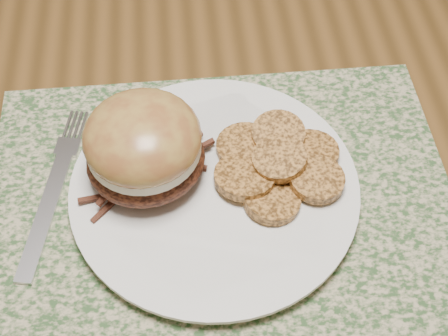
# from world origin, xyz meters

# --- Properties ---
(dining_table) EXTENTS (1.50, 0.90, 0.75)m
(dining_table) POSITION_xyz_m (0.00, 0.00, 0.67)
(dining_table) COLOR brown
(dining_table) RESTS_ON ground
(placemat) EXTENTS (0.45, 0.33, 0.00)m
(placemat) POSITION_xyz_m (0.15, -0.16, 0.75)
(placemat) COLOR #305029
(placemat) RESTS_ON dining_table
(dinner_plate) EXTENTS (0.26, 0.26, 0.02)m
(dinner_plate) POSITION_xyz_m (0.14, -0.16, 0.76)
(dinner_plate) COLOR white
(dinner_plate) RESTS_ON placemat
(pork_sandwich) EXTENTS (0.13, 0.13, 0.08)m
(pork_sandwich) POSITION_xyz_m (0.08, -0.14, 0.81)
(pork_sandwich) COLOR black
(pork_sandwich) RESTS_ON dinner_plate
(roasted_potatoes) EXTENTS (0.14, 0.15, 0.03)m
(roasted_potatoes) POSITION_xyz_m (0.20, -0.14, 0.78)
(roasted_potatoes) COLOR #B57735
(roasted_potatoes) RESTS_ON dinner_plate
(fork) EXTENTS (0.06, 0.20, 0.00)m
(fork) POSITION_xyz_m (-0.01, -0.14, 0.76)
(fork) COLOR silver
(fork) RESTS_ON placemat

